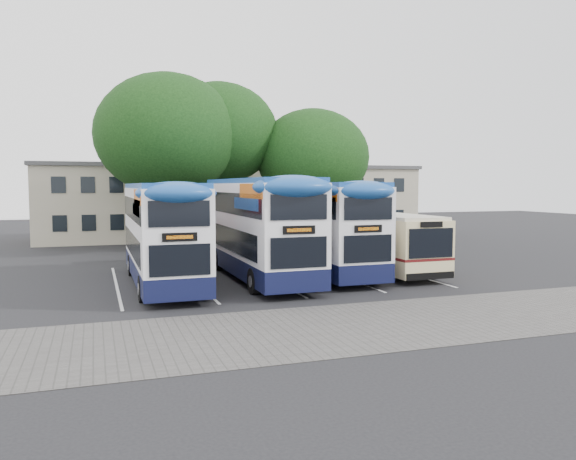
{
  "coord_description": "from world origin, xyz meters",
  "views": [
    {
      "loc": [
        -11.6,
        -20.88,
        4.44
      ],
      "look_at": [
        -2.65,
        5.0,
        2.27
      ],
      "focal_mm": 35.0,
      "sensor_mm": 36.0,
      "label": 1
    }
  ],
  "objects_px": {
    "bus_dd_mid": "(257,224)",
    "bus_single": "(376,238)",
    "tree_left": "(167,135)",
    "tree_right": "(313,157)",
    "bus_dd_left": "(162,229)",
    "lamp_post": "(330,177)",
    "bus_dd_right": "(318,223)",
    "tree_mid": "(219,133)"
  },
  "relations": [
    {
      "from": "bus_dd_mid",
      "to": "bus_single",
      "type": "distance_m",
      "value": 6.74
    },
    {
      "from": "tree_left",
      "to": "bus_dd_mid",
      "type": "relative_size",
      "value": 1.03
    },
    {
      "from": "tree_right",
      "to": "bus_single",
      "type": "relative_size",
      "value": 0.97
    },
    {
      "from": "tree_right",
      "to": "bus_dd_left",
      "type": "xyz_separation_m",
      "value": [
        -11.96,
        -12.01,
        -3.96
      ]
    },
    {
      "from": "bus_dd_left",
      "to": "bus_single",
      "type": "distance_m",
      "value": 11.22
    },
    {
      "from": "lamp_post",
      "to": "bus_dd_right",
      "type": "xyz_separation_m",
      "value": [
        -6.89,
        -14.51,
        -2.56
      ]
    },
    {
      "from": "tree_left",
      "to": "lamp_post",
      "type": "bearing_deg",
      "value": 13.3
    },
    {
      "from": "bus_dd_mid",
      "to": "bus_dd_left",
      "type": "bearing_deg",
      "value": -176.23
    },
    {
      "from": "tree_left",
      "to": "bus_dd_mid",
      "type": "height_order",
      "value": "tree_left"
    },
    {
      "from": "bus_single",
      "to": "lamp_post",
      "type": "bearing_deg",
      "value": 76.06
    },
    {
      "from": "bus_dd_mid",
      "to": "bus_dd_right",
      "type": "bearing_deg",
      "value": 11.2
    },
    {
      "from": "bus_dd_left",
      "to": "bus_dd_mid",
      "type": "xyz_separation_m",
      "value": [
        4.5,
        0.3,
        0.13
      ]
    },
    {
      "from": "lamp_post",
      "to": "bus_single",
      "type": "relative_size",
      "value": 0.89
    },
    {
      "from": "tree_left",
      "to": "bus_single",
      "type": "xyz_separation_m",
      "value": [
        9.32,
        -11.51,
        -6.07
      ]
    },
    {
      "from": "tree_mid",
      "to": "bus_single",
      "type": "bearing_deg",
      "value": -66.25
    },
    {
      "from": "lamp_post",
      "to": "tree_right",
      "type": "xyz_separation_m",
      "value": [
        -2.81,
        -3.47,
        1.37
      ]
    },
    {
      "from": "bus_dd_left",
      "to": "tree_left",
      "type": "bearing_deg",
      "value": 81.59
    },
    {
      "from": "tree_right",
      "to": "bus_dd_mid",
      "type": "height_order",
      "value": "tree_right"
    },
    {
      "from": "bus_dd_mid",
      "to": "bus_dd_right",
      "type": "distance_m",
      "value": 3.45
    },
    {
      "from": "tree_mid",
      "to": "bus_dd_right",
      "type": "height_order",
      "value": "tree_mid"
    },
    {
      "from": "tree_left",
      "to": "tree_right",
      "type": "relative_size",
      "value": 1.19
    },
    {
      "from": "tree_mid",
      "to": "tree_right",
      "type": "distance_m",
      "value": 6.83
    },
    {
      "from": "tree_right",
      "to": "bus_dd_mid",
      "type": "bearing_deg",
      "value": -122.49
    },
    {
      "from": "tree_left",
      "to": "bus_dd_right",
      "type": "distance_m",
      "value": 13.98
    },
    {
      "from": "tree_mid",
      "to": "bus_dd_mid",
      "type": "relative_size",
      "value": 1.02
    },
    {
      "from": "tree_right",
      "to": "bus_dd_left",
      "type": "height_order",
      "value": "tree_right"
    },
    {
      "from": "lamp_post",
      "to": "bus_dd_mid",
      "type": "height_order",
      "value": "lamp_post"
    },
    {
      "from": "tree_mid",
      "to": "bus_dd_left",
      "type": "distance_m",
      "value": 15.77
    },
    {
      "from": "lamp_post",
      "to": "bus_dd_mid",
      "type": "distance_m",
      "value": 18.49
    },
    {
      "from": "tree_mid",
      "to": "bus_dd_mid",
      "type": "bearing_deg",
      "value": -94.46
    },
    {
      "from": "bus_dd_mid",
      "to": "bus_single",
      "type": "bearing_deg",
      "value": 5.33
    },
    {
      "from": "lamp_post",
      "to": "bus_single",
      "type": "xyz_separation_m",
      "value": [
        -3.61,
        -14.56,
        -3.37
      ]
    },
    {
      "from": "tree_left",
      "to": "tree_mid",
      "type": "relative_size",
      "value": 1.01
    },
    {
      "from": "tree_right",
      "to": "bus_single",
      "type": "distance_m",
      "value": 12.1
    },
    {
      "from": "bus_dd_mid",
      "to": "bus_single",
      "type": "xyz_separation_m",
      "value": [
        6.65,
        0.62,
        -0.91
      ]
    },
    {
      "from": "bus_dd_mid",
      "to": "tree_left",
      "type": "bearing_deg",
      "value": 102.38
    },
    {
      "from": "bus_dd_mid",
      "to": "lamp_post",
      "type": "bearing_deg",
      "value": 55.93
    },
    {
      "from": "tree_left",
      "to": "bus_dd_mid",
      "type": "bearing_deg",
      "value": -77.62
    },
    {
      "from": "tree_mid",
      "to": "bus_dd_left",
      "type": "relative_size",
      "value": 1.07
    },
    {
      "from": "tree_mid",
      "to": "bus_dd_mid",
      "type": "xyz_separation_m",
      "value": [
        -1.04,
        -13.37,
        -5.46
      ]
    },
    {
      "from": "bus_dd_left",
      "to": "tree_right",
      "type": "bearing_deg",
      "value": 45.13
    },
    {
      "from": "tree_mid",
      "to": "tree_right",
      "type": "bearing_deg",
      "value": -14.46
    }
  ]
}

